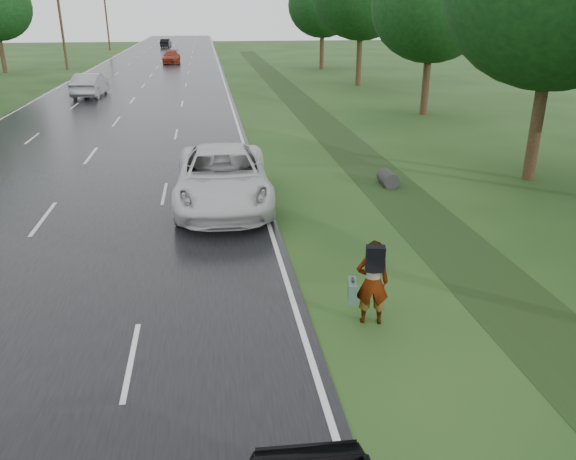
{
  "coord_description": "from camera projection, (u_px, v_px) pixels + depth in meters",
  "views": [
    {
      "loc": [
        5.1,
        -8.94,
        5.99
      ],
      "look_at": [
        6.8,
        2.83,
        1.3
      ],
      "focal_mm": 35.0,
      "sensor_mm": 36.0,
      "label": 1
    }
  ],
  "objects": [
    {
      "name": "pedestrian",
      "position": [
        371.0,
        281.0,
        11.18
      ],
      "size": [
        0.86,
        0.84,
        1.81
      ],
      "rotation": [
        0.0,
        0.0,
        2.94
      ],
      "color": "#A5998C",
      "rests_on": "ground"
    },
    {
      "name": "utility_pole_distant",
      "position": [
        106.0,
        15.0,
        84.87
      ],
      "size": [
        1.6,
        0.26,
        10.0
      ],
      "color": "#352415",
      "rests_on": "ground"
    },
    {
      "name": "edge_stripe_west",
      "position": [
        72.0,
        80.0,
        50.27
      ],
      "size": [
        0.12,
        180.0,
        0.01
      ],
      "primitive_type": "cube",
      "color": "silver",
      "rests_on": "road"
    },
    {
      "name": "center_line",
      "position": [
        148.0,
        79.0,
        51.16
      ],
      "size": [
        0.12,
        180.0,
        0.01
      ],
      "primitive_type": "cube",
      "color": "silver",
      "rests_on": "road"
    },
    {
      "name": "edge_stripe_east",
      "position": [
        223.0,
        78.0,
        52.06
      ],
      "size": [
        0.12,
        180.0,
        0.01
      ],
      "primitive_type": "cube",
      "color": "silver",
      "rests_on": "road"
    },
    {
      "name": "utility_pole_far",
      "position": [
        60.0,
        17.0,
        57.26
      ],
      "size": [
        1.6,
        0.26,
        10.0
      ],
      "color": "#352415",
      "rests_on": "ground"
    },
    {
      "name": "far_car_dark",
      "position": [
        166.0,
        43.0,
        93.05
      ],
      "size": [
        1.72,
        4.17,
        1.34
      ],
      "primitive_type": "imported",
      "rotation": [
        0.0,
        0.0,
        3.07
      ],
      "color": "black",
      "rests_on": "road"
    },
    {
      "name": "white_pickup",
      "position": [
        223.0,
        177.0,
        18.1
      ],
      "size": [
        3.08,
        6.49,
        1.79
      ],
      "primitive_type": "imported",
      "rotation": [
        0.0,
        0.0,
        -0.02
      ],
      "color": "silver",
      "rests_on": "road"
    },
    {
      "name": "drainage_ditch",
      "position": [
        335.0,
        135.0,
        28.49
      ],
      "size": [
        2.2,
        120.0,
        0.56
      ],
      "color": "#203313",
      "rests_on": "ground"
    },
    {
      "name": "road",
      "position": [
        148.0,
        79.0,
        51.17
      ],
      "size": [
        14.0,
        180.0,
        0.04
      ],
      "primitive_type": "cube",
      "color": "black",
      "rests_on": "ground"
    },
    {
      "name": "tree_east_c",
      "position": [
        433.0,
        6.0,
        32.01
      ],
      "size": [
        7.0,
        7.0,
        9.29
      ],
      "color": "#352415",
      "rests_on": "ground"
    },
    {
      "name": "tree_east_f",
      "position": [
        323.0,
        5.0,
        57.61
      ],
      "size": [
        7.2,
        7.2,
        9.62
      ],
      "color": "#352415",
      "rests_on": "ground"
    },
    {
      "name": "far_car_red",
      "position": [
        171.0,
        57.0,
        65.73
      ],
      "size": [
        2.03,
        4.9,
        1.42
      ],
      "primitive_type": "imported",
      "rotation": [
        0.0,
        0.0,
        0.01
      ],
      "color": "maroon",
      "rests_on": "road"
    },
    {
      "name": "silver_sedan",
      "position": [
        90.0,
        85.0,
        40.73
      ],
      "size": [
        2.01,
        5.09,
        1.65
      ],
      "primitive_type": "imported",
      "rotation": [
        0.0,
        0.0,
        3.09
      ],
      "color": "gray",
      "rests_on": "road"
    }
  ]
}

